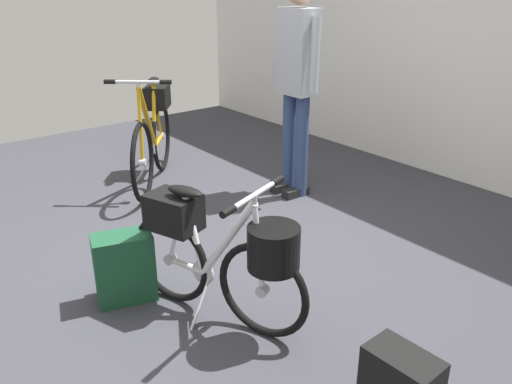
% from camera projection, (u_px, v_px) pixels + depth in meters
% --- Properties ---
extents(ground_plane, '(7.57, 7.57, 0.00)m').
position_uv_depth(ground_plane, '(213.00, 274.00, 3.32)').
color(ground_plane, '#38383F').
extents(back_wall, '(7.57, 0.10, 2.70)m').
position_uv_depth(back_wall, '(479.00, 27.00, 4.38)').
color(back_wall, white).
rests_on(back_wall, ground_plane).
extents(folding_bike_foreground, '(1.09, 0.57, 0.81)m').
position_uv_depth(folding_bike_foreground, '(220.00, 250.00, 2.73)').
color(folding_bike_foreground, black).
rests_on(folding_bike_foreground, ground_plane).
extents(display_bike_left, '(1.12, 0.96, 1.00)m').
position_uv_depth(display_bike_left, '(153.00, 133.00, 4.66)').
color(display_bike_left, black).
rests_on(display_bike_left, ground_plane).
extents(visitor_near_wall, '(0.54, 0.29, 1.78)m').
position_uv_depth(visitor_near_wall, '(297.00, 72.00, 4.18)').
color(visitor_near_wall, navy).
rests_on(visitor_near_wall, ground_plane).
extents(backpack_on_floor, '(0.29, 0.37, 0.41)m').
position_uv_depth(backpack_on_floor, '(124.00, 268.00, 3.00)').
color(backpack_on_floor, '#19472D').
rests_on(backpack_on_floor, ground_plane).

